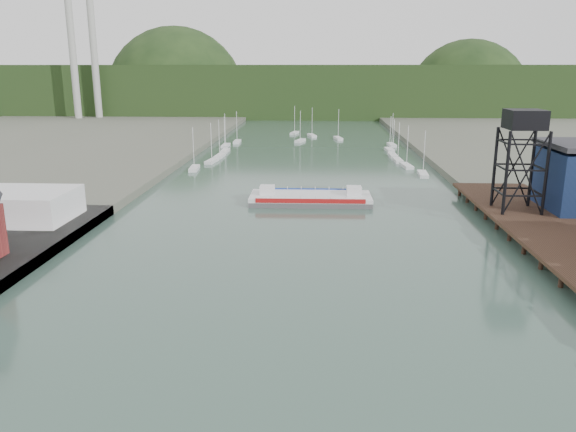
# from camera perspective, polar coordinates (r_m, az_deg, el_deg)

# --- Properties ---
(east_pier) EXTENTS (14.00, 70.00, 2.45)m
(east_pier) POSITION_cam_1_polar(r_m,az_deg,el_deg) (86.85, 26.02, -1.72)
(east_pier) COLOR black
(east_pier) RESTS_ON ground
(white_shed) EXTENTS (18.00, 12.00, 4.50)m
(white_shed) POSITION_cam_1_polar(r_m,az_deg,el_deg) (96.45, -26.17, 0.99)
(white_shed) COLOR silver
(white_shed) RESTS_ON west_quay
(lift_tower) EXTENTS (6.50, 6.50, 16.00)m
(lift_tower) POSITION_cam_1_polar(r_m,az_deg,el_deg) (95.64, 22.88, 8.43)
(lift_tower) COLOR black
(lift_tower) RESTS_ON east_pier
(marina_sailboats) EXTENTS (57.71, 92.65, 0.90)m
(marina_sailboats) POSITION_cam_1_polar(r_m,az_deg,el_deg) (171.88, 2.10, 6.74)
(marina_sailboats) COLOR silver
(marina_sailboats) RESTS_ON ground
(smokestacks) EXTENTS (11.20, 8.20, 60.00)m
(smokestacks) POSITION_cam_1_polar(r_m,az_deg,el_deg) (285.87, -20.04, 15.05)
(smokestacks) COLOR #A0A09B
(smokestacks) RESTS_ON ground
(distant_hills) EXTENTS (500.00, 120.00, 80.00)m
(distant_hills) POSITION_cam_1_polar(r_m,az_deg,el_deg) (333.43, 1.93, 12.36)
(distant_hills) COLOR black
(distant_hills) RESTS_ON ground
(chain_ferry) EXTENTS (22.45, 9.39, 3.22)m
(chain_ferry) POSITION_cam_1_polar(r_m,az_deg,el_deg) (104.52, 2.29, 1.83)
(chain_ferry) COLOR #4C4C4F
(chain_ferry) RESTS_ON ground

